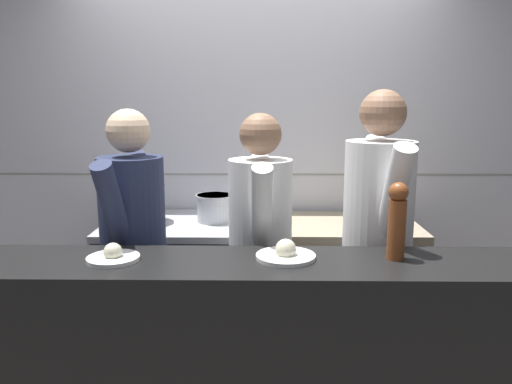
{
  "coord_description": "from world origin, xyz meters",
  "views": [
    {
      "loc": [
        0.05,
        -2.17,
        1.67
      ],
      "look_at": [
        0.01,
        0.59,
        1.15
      ],
      "focal_mm": 35.0,
      "sensor_mm": 36.0,
      "label": 1
    }
  ],
  "objects_px": {
    "oven_range": "(182,289)",
    "sauce_pot": "(215,207)",
    "pepper_mill": "(397,219)",
    "chef_line": "(377,242)",
    "plated_dish_main": "(113,256)",
    "chef_head_cook": "(134,251)",
    "stock_pot": "(139,203)",
    "plated_dish_appetiser": "(286,254)",
    "chef_sous": "(260,251)"
  },
  "relations": [
    {
      "from": "sauce_pot",
      "to": "chef_line",
      "type": "distance_m",
      "value": 1.08
    },
    {
      "from": "chef_head_cook",
      "to": "chef_sous",
      "type": "height_order",
      "value": "chef_head_cook"
    },
    {
      "from": "pepper_mill",
      "to": "sauce_pot",
      "type": "bearing_deg",
      "value": 130.36
    },
    {
      "from": "chef_head_cook",
      "to": "chef_sous",
      "type": "bearing_deg",
      "value": 13.13
    },
    {
      "from": "sauce_pot",
      "to": "plated_dish_main",
      "type": "xyz_separation_m",
      "value": [
        -0.33,
        -1.06,
        0.02
      ]
    },
    {
      "from": "pepper_mill",
      "to": "chef_head_cook",
      "type": "bearing_deg",
      "value": 162.53
    },
    {
      "from": "stock_pot",
      "to": "chef_sous",
      "type": "bearing_deg",
      "value": -36.05
    },
    {
      "from": "plated_dish_appetiser",
      "to": "chef_sous",
      "type": "relative_size",
      "value": 0.16
    },
    {
      "from": "oven_range",
      "to": "sauce_pot",
      "type": "height_order",
      "value": "sauce_pot"
    },
    {
      "from": "chef_line",
      "to": "chef_sous",
      "type": "bearing_deg",
      "value": 171.37
    },
    {
      "from": "chef_head_cook",
      "to": "plated_dish_appetiser",
      "type": "bearing_deg",
      "value": -18.5
    },
    {
      "from": "oven_range",
      "to": "chef_head_cook",
      "type": "bearing_deg",
      "value": -102.31
    },
    {
      "from": "oven_range",
      "to": "pepper_mill",
      "type": "height_order",
      "value": "pepper_mill"
    },
    {
      "from": "plated_dish_main",
      "to": "chef_head_cook",
      "type": "xyz_separation_m",
      "value": [
        -0.03,
        0.42,
        -0.11
      ]
    },
    {
      "from": "stock_pot",
      "to": "chef_line",
      "type": "bearing_deg",
      "value": -23.66
    },
    {
      "from": "stock_pot",
      "to": "sauce_pot",
      "type": "distance_m",
      "value": 0.48
    },
    {
      "from": "plated_dish_main",
      "to": "chef_head_cook",
      "type": "relative_size",
      "value": 0.14
    },
    {
      "from": "plated_dish_appetiser",
      "to": "stock_pot",
      "type": "bearing_deg",
      "value": 131.36
    },
    {
      "from": "stock_pot",
      "to": "sauce_pot",
      "type": "bearing_deg",
      "value": 3.37
    },
    {
      "from": "stock_pot",
      "to": "sauce_pot",
      "type": "relative_size",
      "value": 1.36
    },
    {
      "from": "plated_dish_main",
      "to": "pepper_mill",
      "type": "distance_m",
      "value": 1.21
    },
    {
      "from": "stock_pot",
      "to": "sauce_pot",
      "type": "xyz_separation_m",
      "value": [
        0.47,
        0.03,
        -0.03
      ]
    },
    {
      "from": "stock_pot",
      "to": "pepper_mill",
      "type": "xyz_separation_m",
      "value": [
        1.34,
        -1.0,
        0.14
      ]
    },
    {
      "from": "plated_dish_main",
      "to": "sauce_pot",
      "type": "bearing_deg",
      "value": 72.65
    },
    {
      "from": "stock_pot",
      "to": "chef_sous",
      "type": "xyz_separation_m",
      "value": [
        0.76,
        -0.56,
        -0.13
      ]
    },
    {
      "from": "pepper_mill",
      "to": "chef_line",
      "type": "relative_size",
      "value": 0.19
    },
    {
      "from": "plated_dish_main",
      "to": "chef_sous",
      "type": "distance_m",
      "value": 0.79
    },
    {
      "from": "plated_dish_appetiser",
      "to": "pepper_mill",
      "type": "xyz_separation_m",
      "value": [
        0.47,
        0.0,
        0.15
      ]
    },
    {
      "from": "stock_pot",
      "to": "chef_sous",
      "type": "relative_size",
      "value": 0.2
    },
    {
      "from": "stock_pot",
      "to": "sauce_pot",
      "type": "height_order",
      "value": "stock_pot"
    },
    {
      "from": "chef_sous",
      "to": "pepper_mill",
      "type": "bearing_deg",
      "value": -39.02
    },
    {
      "from": "sauce_pot",
      "to": "chef_sous",
      "type": "bearing_deg",
      "value": -63.62
    },
    {
      "from": "chef_sous",
      "to": "chef_line",
      "type": "relative_size",
      "value": 0.93
    },
    {
      "from": "oven_range",
      "to": "chef_sous",
      "type": "xyz_separation_m",
      "value": [
        0.51,
        -0.57,
        0.44
      ]
    },
    {
      "from": "oven_range",
      "to": "plated_dish_main",
      "type": "distance_m",
      "value": 1.19
    },
    {
      "from": "stock_pot",
      "to": "chef_head_cook",
      "type": "bearing_deg",
      "value": -79.02
    },
    {
      "from": "oven_range",
      "to": "chef_head_cook",
      "type": "height_order",
      "value": "chef_head_cook"
    },
    {
      "from": "sauce_pot",
      "to": "chef_line",
      "type": "relative_size",
      "value": 0.14
    },
    {
      "from": "chef_sous",
      "to": "oven_range",
      "type": "bearing_deg",
      "value": 130.22
    },
    {
      "from": "oven_range",
      "to": "pepper_mill",
      "type": "bearing_deg",
      "value": -42.62
    },
    {
      "from": "sauce_pot",
      "to": "pepper_mill",
      "type": "distance_m",
      "value": 1.35
    },
    {
      "from": "stock_pot",
      "to": "pepper_mill",
      "type": "relative_size",
      "value": 0.97
    },
    {
      "from": "chef_head_cook",
      "to": "chef_line",
      "type": "height_order",
      "value": "chef_line"
    },
    {
      "from": "pepper_mill",
      "to": "chef_line",
      "type": "bearing_deg",
      "value": 87.98
    },
    {
      "from": "plated_dish_appetiser",
      "to": "chef_sous",
      "type": "distance_m",
      "value": 0.47
    },
    {
      "from": "sauce_pot",
      "to": "chef_line",
      "type": "xyz_separation_m",
      "value": [
        0.88,
        -0.62,
        -0.04
      ]
    },
    {
      "from": "oven_range",
      "to": "chef_head_cook",
      "type": "xyz_separation_m",
      "value": [
        -0.13,
        -0.62,
        0.45
      ]
    },
    {
      "from": "plated_dish_appetiser",
      "to": "pepper_mill",
      "type": "bearing_deg",
      "value": 0.02
    },
    {
      "from": "pepper_mill",
      "to": "chef_sous",
      "type": "relative_size",
      "value": 0.21
    },
    {
      "from": "chef_head_cook",
      "to": "plated_dish_main",
      "type": "bearing_deg",
      "value": -78.08
    }
  ]
}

